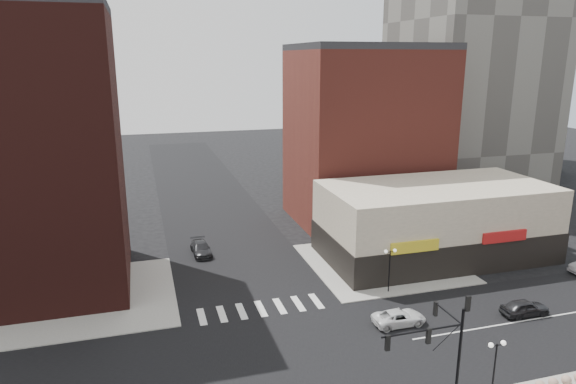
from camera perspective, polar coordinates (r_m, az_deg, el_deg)
name	(u,v)px	position (r m, az deg, el deg)	size (l,w,h in m)	color
ground	(288,360)	(38.85, 0.05, -18.22)	(240.00, 240.00, 0.00)	black
road_ew	(288,360)	(38.85, 0.05, -18.20)	(200.00, 14.00, 0.02)	black
road_ns	(288,360)	(38.84, 0.05, -18.20)	(14.00, 200.00, 0.02)	black
sidewalk_nw	(90,298)	(50.68, -21.15, -10.90)	(15.00, 15.00, 0.12)	gray
sidewalk_ne	(381,263)	(55.69, 10.32, -7.76)	(15.00, 15.00, 0.12)	gray
building_nw	(26,157)	(51.47, -27.09, 3.45)	(16.00, 15.00, 25.00)	#341310
building_ne_midrise	(365,138)	(67.76, 8.52, 5.96)	(18.00, 15.00, 22.00)	maroon
building_ne_row	(435,227)	(58.06, 16.01, -3.75)	(24.20, 12.20, 8.00)	beige
traffic_signal	(443,339)	(32.88, 16.83, -15.41)	(5.59, 3.09, 7.77)	black
street_lamp_se_a	(496,356)	(35.60, 22.09, -16.53)	(1.22, 0.32, 4.16)	black
street_lamp_ne	(390,259)	(48.07, 11.26, -7.36)	(1.22, 0.32, 4.16)	black
white_suv	(399,318)	(43.93, 12.24, -13.47)	(2.04, 4.42, 1.23)	silver
dark_sedan_east	(525,308)	(48.61, 24.81, -11.59)	(1.65, 4.10, 1.40)	black
dark_sedan_north	(201,248)	(57.82, -9.64, -6.21)	(1.91, 4.69, 1.36)	black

